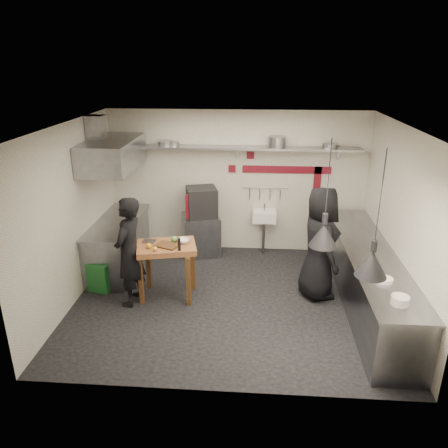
# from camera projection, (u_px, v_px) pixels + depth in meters

# --- Properties ---
(floor) EXTENTS (5.00, 5.00, 0.00)m
(floor) POSITION_uv_depth(u_px,v_px,m) (230.00, 300.00, 7.12)
(floor) COLOR black
(floor) RESTS_ON ground
(ceiling) EXTENTS (5.00, 5.00, 0.00)m
(ceiling) POSITION_uv_depth(u_px,v_px,m) (231.00, 126.00, 6.13)
(ceiling) COLOR beige
(ceiling) RESTS_ON floor
(wall_back) EXTENTS (5.00, 0.04, 2.80)m
(wall_back) POSITION_uv_depth(u_px,v_px,m) (237.00, 183.00, 8.58)
(wall_back) COLOR beige
(wall_back) RESTS_ON floor
(wall_front) EXTENTS (5.00, 0.04, 2.80)m
(wall_front) POSITION_uv_depth(u_px,v_px,m) (219.00, 287.00, 4.67)
(wall_front) COLOR beige
(wall_front) RESTS_ON floor
(wall_left) EXTENTS (0.04, 4.20, 2.80)m
(wall_left) POSITION_uv_depth(u_px,v_px,m) (71.00, 215.00, 6.80)
(wall_left) COLOR beige
(wall_left) RESTS_ON floor
(wall_right) EXTENTS (0.04, 4.20, 2.80)m
(wall_right) POSITION_uv_depth(u_px,v_px,m) (399.00, 224.00, 6.45)
(wall_right) COLOR beige
(wall_right) RESTS_ON floor
(red_band_horiz) EXTENTS (1.70, 0.02, 0.14)m
(red_band_horiz) POSITION_uv_depth(u_px,v_px,m) (287.00, 170.00, 8.40)
(red_band_horiz) COLOR maroon
(red_band_horiz) RESTS_ON wall_back
(red_band_vert) EXTENTS (0.14, 0.02, 1.10)m
(red_band_vert) POSITION_uv_depth(u_px,v_px,m) (316.00, 194.00, 8.53)
(red_band_vert) COLOR maroon
(red_band_vert) RESTS_ON wall_back
(red_tile_a) EXTENTS (0.14, 0.02, 0.14)m
(red_tile_a) POSITION_uv_depth(u_px,v_px,m) (250.00, 155.00, 8.35)
(red_tile_a) COLOR maroon
(red_tile_a) RESTS_ON wall_back
(red_tile_b) EXTENTS (0.14, 0.02, 0.14)m
(red_tile_b) POSITION_uv_depth(u_px,v_px,m) (232.00, 169.00, 8.47)
(red_tile_b) COLOR maroon
(red_tile_b) RESTS_ON wall_back
(back_shelf) EXTENTS (4.60, 0.34, 0.04)m
(back_shelf) POSITION_uv_depth(u_px,v_px,m) (237.00, 148.00, 8.16)
(back_shelf) COLOR slate
(back_shelf) RESTS_ON wall_back
(shelf_bracket_left) EXTENTS (0.04, 0.06, 0.24)m
(shelf_bracket_left) POSITION_uv_depth(u_px,v_px,m) (140.00, 150.00, 8.47)
(shelf_bracket_left) COLOR slate
(shelf_bracket_left) RESTS_ON wall_back
(shelf_bracket_mid) EXTENTS (0.04, 0.06, 0.24)m
(shelf_bracket_mid) POSITION_uv_depth(u_px,v_px,m) (237.00, 152.00, 8.33)
(shelf_bracket_mid) COLOR slate
(shelf_bracket_mid) RESTS_ON wall_back
(shelf_bracket_right) EXTENTS (0.04, 0.06, 0.24)m
(shelf_bracket_right) POSITION_uv_depth(u_px,v_px,m) (338.00, 153.00, 8.20)
(shelf_bracket_right) COLOR slate
(shelf_bracket_right) RESTS_ON wall_back
(pan_far_left) EXTENTS (0.36, 0.36, 0.09)m
(pan_far_left) POSITION_uv_depth(u_px,v_px,m) (165.00, 143.00, 8.23)
(pan_far_left) COLOR slate
(pan_far_left) RESTS_ON back_shelf
(pan_mid_left) EXTENTS (0.26, 0.26, 0.07)m
(pan_mid_left) POSITION_uv_depth(u_px,v_px,m) (173.00, 144.00, 8.22)
(pan_mid_left) COLOR slate
(pan_mid_left) RESTS_ON back_shelf
(stock_pot) EXTENTS (0.37, 0.37, 0.20)m
(stock_pot) POSITION_uv_depth(u_px,v_px,m) (277.00, 142.00, 8.06)
(stock_pot) COLOR slate
(stock_pot) RESTS_ON back_shelf
(pan_right) EXTENTS (0.31, 0.31, 0.08)m
(pan_right) POSITION_uv_depth(u_px,v_px,m) (330.00, 146.00, 8.02)
(pan_right) COLOR slate
(pan_right) RESTS_ON back_shelf
(oven_stand) EXTENTS (0.85, 0.80, 0.80)m
(oven_stand) POSITION_uv_depth(u_px,v_px,m) (201.00, 235.00, 8.68)
(oven_stand) COLOR slate
(oven_stand) RESTS_ON floor
(combi_oven) EXTENTS (0.67, 0.65, 0.58)m
(combi_oven) POSITION_uv_depth(u_px,v_px,m) (202.00, 202.00, 8.41)
(combi_oven) COLOR black
(combi_oven) RESTS_ON oven_stand
(oven_door) EXTENTS (0.54, 0.18, 0.46)m
(oven_door) POSITION_uv_depth(u_px,v_px,m) (200.00, 206.00, 8.20)
(oven_door) COLOR maroon
(oven_door) RESTS_ON combi_oven
(oven_glass) EXTENTS (0.38, 0.12, 0.34)m
(oven_glass) POSITION_uv_depth(u_px,v_px,m) (200.00, 206.00, 8.19)
(oven_glass) COLOR black
(oven_glass) RESTS_ON oven_door
(hand_sink) EXTENTS (0.46, 0.34, 0.22)m
(hand_sink) POSITION_uv_depth(u_px,v_px,m) (264.00, 216.00, 8.60)
(hand_sink) COLOR silver
(hand_sink) RESTS_ON wall_back
(sink_tap) EXTENTS (0.03, 0.03, 0.14)m
(sink_tap) POSITION_uv_depth(u_px,v_px,m) (265.00, 207.00, 8.53)
(sink_tap) COLOR slate
(sink_tap) RESTS_ON hand_sink
(sink_drain) EXTENTS (0.06, 0.06, 0.66)m
(sink_drain) POSITION_uv_depth(u_px,v_px,m) (264.00, 237.00, 8.72)
(sink_drain) COLOR slate
(sink_drain) RESTS_ON floor
(utensil_rail) EXTENTS (0.90, 0.02, 0.02)m
(utensil_rail) POSITION_uv_depth(u_px,v_px,m) (265.00, 188.00, 8.54)
(utensil_rail) COLOR slate
(utensil_rail) RESTS_ON wall_back
(counter_right) EXTENTS (0.70, 3.80, 0.90)m
(counter_right) POSITION_uv_depth(u_px,v_px,m) (368.00, 280.00, 6.82)
(counter_right) COLOR slate
(counter_right) RESTS_ON floor
(counter_right_top) EXTENTS (0.76, 3.90, 0.03)m
(counter_right_top) POSITION_uv_depth(u_px,v_px,m) (371.00, 253.00, 6.65)
(counter_right_top) COLOR slate
(counter_right_top) RESTS_ON counter_right
(plate_stack) EXTENTS (0.26, 0.26, 0.11)m
(plate_stack) POSITION_uv_depth(u_px,v_px,m) (400.00, 300.00, 5.21)
(plate_stack) COLOR silver
(plate_stack) RESTS_ON counter_right_top
(small_bowl_right) EXTENTS (0.24, 0.24, 0.05)m
(small_bowl_right) POSITION_uv_depth(u_px,v_px,m) (385.00, 280.00, 5.76)
(small_bowl_right) COLOR silver
(small_bowl_right) RESTS_ON counter_right_top
(counter_left) EXTENTS (0.70, 1.90, 0.90)m
(counter_left) POSITION_uv_depth(u_px,v_px,m) (118.00, 245.00, 8.09)
(counter_left) COLOR slate
(counter_left) RESTS_ON floor
(counter_left_top) EXTENTS (0.76, 2.00, 0.03)m
(counter_left_top) POSITION_uv_depth(u_px,v_px,m) (116.00, 221.00, 7.93)
(counter_left_top) COLOR slate
(counter_left_top) RESTS_ON counter_left
(extractor_hood) EXTENTS (0.78, 1.60, 0.50)m
(extractor_hood) POSITION_uv_depth(u_px,v_px,m) (113.00, 154.00, 7.48)
(extractor_hood) COLOR slate
(extractor_hood) RESTS_ON ceiling
(hood_duct) EXTENTS (0.28, 0.28, 0.50)m
(hood_duct) POSITION_uv_depth(u_px,v_px,m) (96.00, 130.00, 7.36)
(hood_duct) COLOR slate
(hood_duct) RESTS_ON ceiling
(green_bin) EXTENTS (0.44, 0.44, 0.50)m
(green_bin) POSITION_uv_depth(u_px,v_px,m) (102.00, 275.00, 7.39)
(green_bin) COLOR #1C6226
(green_bin) RESTS_ON floor
(prep_table) EXTENTS (1.04, 0.83, 0.92)m
(prep_table) POSITION_uv_depth(u_px,v_px,m) (168.00, 271.00, 7.09)
(prep_table) COLOR brown
(prep_table) RESTS_ON floor
(cutting_board) EXTENTS (0.42, 0.37, 0.02)m
(cutting_board) POSITION_uv_depth(u_px,v_px,m) (167.00, 245.00, 6.87)
(cutting_board) COLOR #513218
(cutting_board) RESTS_ON prep_table
(pepper_mill) EXTENTS (0.06, 0.06, 0.20)m
(pepper_mill) POSITION_uv_depth(u_px,v_px,m) (179.00, 244.00, 6.68)
(pepper_mill) COLOR black
(pepper_mill) RESTS_ON prep_table
(lemon_a) EXTENTS (0.09, 0.09, 0.08)m
(lemon_a) POSITION_uv_depth(u_px,v_px,m) (149.00, 246.00, 6.79)
(lemon_a) COLOR gold
(lemon_a) RESTS_ON prep_table
(lemon_b) EXTENTS (0.09, 0.09, 0.07)m
(lemon_b) POSITION_uv_depth(u_px,v_px,m) (155.00, 249.00, 6.68)
(lemon_b) COLOR gold
(lemon_b) RESTS_ON prep_table
(veg_ball) EXTENTS (0.12, 0.12, 0.10)m
(veg_ball) POSITION_uv_depth(u_px,v_px,m) (174.00, 239.00, 7.01)
(veg_ball) COLOR #4E9137
(veg_ball) RESTS_ON prep_table
(steel_tray) EXTENTS (0.22, 0.17, 0.03)m
(steel_tray) POSITION_uv_depth(u_px,v_px,m) (149.00, 241.00, 7.02)
(steel_tray) COLOR slate
(steel_tray) RESTS_ON prep_table
(bowl) EXTENTS (0.24, 0.24, 0.06)m
(bowl) POSITION_uv_depth(u_px,v_px,m) (184.00, 241.00, 6.99)
(bowl) COLOR silver
(bowl) RESTS_ON prep_table
(heat_lamp_near) EXTENTS (0.49, 0.49, 1.40)m
(heat_lamp_near) POSITION_uv_depth(u_px,v_px,m) (327.00, 194.00, 5.44)
(heat_lamp_near) COLOR black
(heat_lamp_near) RESTS_ON ceiling
(heat_lamp_far) EXTENTS (0.46, 0.46, 1.52)m
(heat_lamp_far) POSITION_uv_depth(u_px,v_px,m) (378.00, 215.00, 4.90)
(heat_lamp_far) COLOR black
(heat_lamp_far) RESTS_ON ceiling
(chef_left) EXTENTS (0.53, 0.71, 1.76)m
(chef_left) POSITION_uv_depth(u_px,v_px,m) (129.00, 252.00, 6.76)
(chef_left) COLOR black
(chef_left) RESTS_ON floor
(chef_right) EXTENTS (0.81, 1.03, 1.85)m
(chef_right) POSITION_uv_depth(u_px,v_px,m) (319.00, 243.00, 6.95)
(chef_right) COLOR black
(chef_right) RESTS_ON floor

